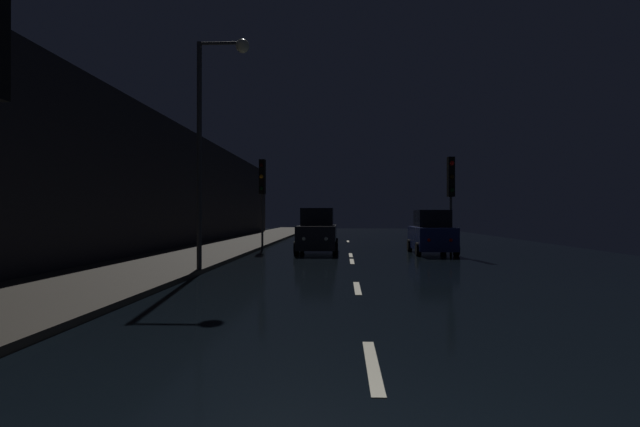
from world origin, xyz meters
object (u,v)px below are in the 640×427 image
at_px(traffic_light_far_left, 262,184).
at_px(car_approaching_headlights, 317,232).
at_px(traffic_light_far_right, 451,184).
at_px(streetlamp_overhead, 213,120).
at_px(car_parked_right_far, 432,234).

xyz_separation_m(traffic_light_far_left, car_approaching_headlights, (3.13, -1.99, -2.57)).
relative_size(traffic_light_far_right, streetlamp_overhead, 0.62).
bearing_deg(traffic_light_far_left, car_parked_right_far, 81.51).
relative_size(streetlamp_overhead, car_parked_right_far, 1.77).
bearing_deg(car_parked_right_far, streetlamp_overhead, 135.52).
bearing_deg(traffic_light_far_left, car_approaching_headlights, 64.21).
height_order(traffic_light_far_right, car_approaching_headlights, traffic_light_far_right).
bearing_deg(traffic_light_far_left, streetlamp_overhead, 8.02).
distance_m(traffic_light_far_right, car_approaching_headlights, 6.92).
xyz_separation_m(traffic_light_far_left, streetlamp_overhead, (0.25, -11.05, 1.36)).
height_order(traffic_light_far_right, car_parked_right_far, traffic_light_far_right).
height_order(traffic_light_far_right, streetlamp_overhead, streetlamp_overhead).
distance_m(traffic_light_far_left, streetlamp_overhead, 11.13).
xyz_separation_m(traffic_light_far_left, traffic_light_far_right, (9.56, -3.02, -0.23)).
distance_m(traffic_light_far_left, car_parked_right_far, 9.44).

